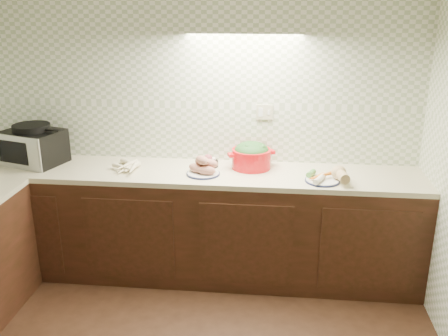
# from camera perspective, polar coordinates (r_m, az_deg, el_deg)

# --- Properties ---
(room) EXTENTS (3.60, 3.60, 2.60)m
(room) POSITION_cam_1_polar(r_m,az_deg,el_deg) (2.32, -10.21, 4.40)
(room) COLOR black
(room) RESTS_ON ground
(counter) EXTENTS (3.60, 3.60, 0.90)m
(counter) POSITION_cam_1_polar(r_m,az_deg,el_deg) (3.58, -16.79, -11.10)
(counter) COLOR black
(counter) RESTS_ON ground
(toaster_oven) EXTENTS (0.54, 0.47, 0.33)m
(toaster_oven) POSITION_cam_1_polar(r_m,az_deg,el_deg) (4.35, -20.98, 2.44)
(toaster_oven) COLOR black
(toaster_oven) RESTS_ON counter
(parsnip_pile) EXTENTS (0.32, 0.35, 0.08)m
(parsnip_pile) POSITION_cam_1_polar(r_m,az_deg,el_deg) (3.99, -10.01, 0.22)
(parsnip_pile) COLOR #F7E6C4
(parsnip_pile) RESTS_ON counter
(sweet_potato_plate) EXTENTS (0.27, 0.26, 0.15)m
(sweet_potato_plate) POSITION_cam_1_polar(r_m,az_deg,el_deg) (3.84, -2.36, 0.05)
(sweet_potato_plate) COLOR #141A3F
(sweet_potato_plate) RESTS_ON counter
(onion_bowl) EXTENTS (0.14, 0.14, 0.10)m
(onion_bowl) POSITION_cam_1_polar(r_m,az_deg,el_deg) (4.01, -1.67, 0.69)
(onion_bowl) COLOR black
(onion_bowl) RESTS_ON counter
(dutch_oven) EXTENTS (0.40, 0.40, 0.22)m
(dutch_oven) POSITION_cam_1_polar(r_m,az_deg,el_deg) (3.96, 3.16, 1.46)
(dutch_oven) COLOR red
(dutch_oven) RESTS_ON counter
(veg_plate) EXTENTS (0.31, 0.27, 0.12)m
(veg_plate) POSITION_cam_1_polar(r_m,az_deg,el_deg) (3.77, 12.02, -0.87)
(veg_plate) COLOR #141A3F
(veg_plate) RESTS_ON counter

